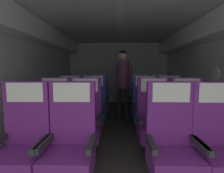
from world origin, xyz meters
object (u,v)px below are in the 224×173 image
Objects in this scene: seat_b_right_window at (154,121)px; seat_d_right_window at (140,101)px; seat_a_left_window at (23,146)px; seat_a_right_window at (172,146)px; seat_a_left_aisle at (70,146)px; seat_c_left_window at (69,108)px; flight_attendant at (123,78)px; seat_c_left_aisle at (93,108)px; seat_c_right_aisle at (169,109)px; seat_d_right_aisle at (159,101)px; seat_d_left_window at (79,101)px; seat_a_right_aisle at (220,147)px; seat_b_left_aisle at (85,121)px; seat_b_left_window at (54,121)px; seat_d_left_aisle at (98,101)px; seat_c_right_window at (145,109)px; seat_b_right_aisle at (188,122)px.

seat_d_right_window is (0.00, 1.66, 0.00)m from seat_b_right_window.
seat_a_right_window is at bearing 1.11° from seat_a_left_window.
seat_b_right_window is at bearing 40.01° from seat_a_left_aisle.
seat_a_left_window is at bearing -90.43° from seat_c_left_window.
seat_c_left_window is (-1.50, 1.68, 0.00)m from seat_a_right_window.
seat_c_left_aisle is at bearing 31.50° from flight_attendant.
seat_c_right_aisle is 0.84m from seat_d_right_aisle.
seat_b_right_window is 2.25m from seat_d_left_window.
seat_a_left_window is at bearing -179.54° from seat_a_right_aisle.
seat_c_right_aisle is 2.14m from seat_d_left_window.
seat_c_left_window is 1.96m from seat_c_right_aisle.
seat_a_right_window is at bearing -58.39° from seat_c_left_aisle.
seat_d_left_window is at bearing 105.29° from seat_b_left_aisle.
seat_a_left_aisle is 1.76m from seat_c_left_window.
seat_b_left_aisle is 1.00× the size of seat_d_left_window.
seat_b_left_aisle is 1.00× the size of seat_c_left_window.
seat_c_left_aisle is at bearing 121.61° from seat_a_right_window.
seat_b_left_aisle is at bearing -1.50° from seat_b_left_window.
seat_a_left_window is 3.22m from seat_d_right_aisle.
seat_c_right_aisle is 1.00× the size of seat_d_left_aisle.
seat_c_right_aisle is (1.49, 0.00, 0.00)m from seat_c_left_aisle.
seat_b_left_aisle and seat_d_right_aisle have the same top height.
seat_d_right_window is (1.51, 2.53, 0.00)m from seat_a_left_window.
seat_d_right_aisle is at bearing 90.00° from seat_a_right_aisle.
seat_a_left_window is 1.00× the size of seat_d_right_aisle.
seat_a_left_window and seat_b_left_aisle have the same top height.
seat_c_right_aisle is at bearing 40.70° from seat_a_left_window.
seat_c_left_window is at bearing 89.57° from seat_a_left_window.
seat_c_right_window is (1.02, 1.69, 0.00)m from seat_a_left_aisle.
seat_c_left_window is (-1.96, 1.69, 0.00)m from seat_a_right_aisle.
seat_b_left_window is 1.00× the size of seat_c_left_window.
seat_d_right_aisle is (1.49, -0.02, 0.00)m from seat_d_left_aisle.
seat_c_right_aisle is 0.46m from seat_c_right_window.
seat_b_left_window and seat_d_right_aisle have the same top height.
seat_a_left_aisle is 0.84m from seat_b_left_aisle.
seat_a_right_window and seat_b_left_aisle have the same top height.
seat_b_left_window is (-1.97, 0.85, 0.00)m from seat_a_right_aisle.
seat_a_right_aisle is 1.72m from seat_b_left_aisle.
seat_a_right_window is at bearing -100.55° from seat_d_right_aisle.
seat_a_left_aisle is 1.49m from seat_a_right_aisle.
seat_b_right_aisle is 1.69m from seat_d_right_aisle.
seat_b_right_window and seat_d_left_aisle have the same top height.
flight_attendant reaches higher than seat_d_right_aisle.
seat_d_left_window is (-1.50, 2.52, 0.00)m from seat_a_right_window.
seat_b_right_window is at bearing -90.08° from seat_d_right_window.
seat_d_right_window is (-0.00, 0.83, 0.00)m from seat_c_right_window.
seat_a_left_aisle is at bearing -179.87° from seat_a_right_aisle.
seat_c_left_aisle and seat_c_right_aisle have the same top height.
seat_a_left_aisle is 2.24m from seat_c_right_aisle.
seat_c_left_window is at bearing 179.74° from seat_c_right_aisle.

